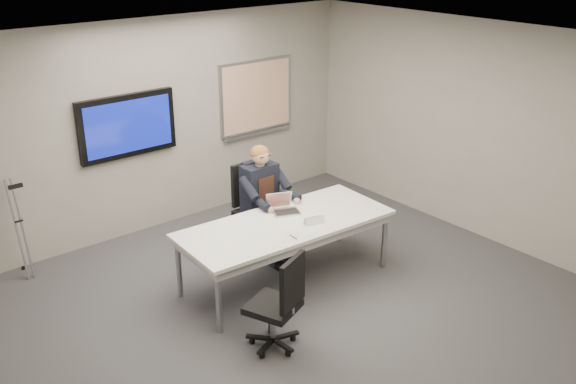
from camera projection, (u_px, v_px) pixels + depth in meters
floor at (310, 313)px, 6.86m from camera, size 6.00×6.00×0.02m
ceiling at (314, 50)px, 5.78m from camera, size 6.00×6.00×0.02m
wall_back at (161, 125)px, 8.45m from camera, size 6.00×0.02×2.80m
wall_right at (490, 134)px, 8.08m from camera, size 0.02×6.00×2.80m
conference_table at (286, 229)px, 7.23m from camera, size 2.51×1.16×0.76m
tv_display at (128, 126)px, 8.08m from camera, size 1.30×0.09×0.80m
whiteboard at (256, 97)px, 9.29m from camera, size 1.25×0.08×1.10m
office_chair_far at (256, 223)px, 8.11m from camera, size 0.54×0.54×1.12m
office_chair_near at (277, 319)px, 6.19m from camera, size 0.63×0.63×1.03m
seated_person at (269, 214)px, 7.84m from camera, size 0.44×0.75×1.41m
crutch at (19, 227)px, 7.40m from camera, size 0.21×0.65×1.28m
laptop at (283, 207)px, 7.44m from camera, size 0.37×0.40×0.22m
name_tent at (314, 220)px, 7.14m from camera, size 0.23×0.11×0.09m
pen at (293, 237)px, 6.84m from camera, size 0.02×0.13×0.01m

